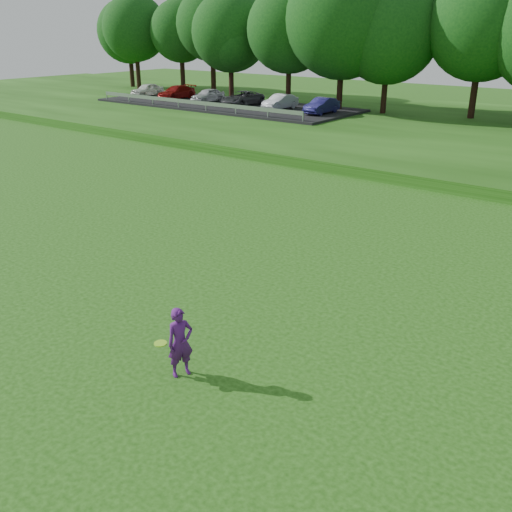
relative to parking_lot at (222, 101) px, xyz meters
The scene contains 5 objects.
ground 40.76m from the parking_lot, 53.66° to the right, with size 140.00×140.00×0.00m, color #1A450D.
berm 24.19m from the parking_lot, ahead, with size 130.00×30.00×0.60m, color #1A450D.
walking_path 27.36m from the parking_lot, 27.97° to the right, with size 130.00×1.60×0.04m, color gray.
parking_lot is the anchor object (origin of this frame).
woman 41.16m from the parking_lot, 50.57° to the right, with size 0.72×0.80×1.61m.
Camera 1 is at (9.85, -6.49, 7.17)m, focal length 40.00 mm.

